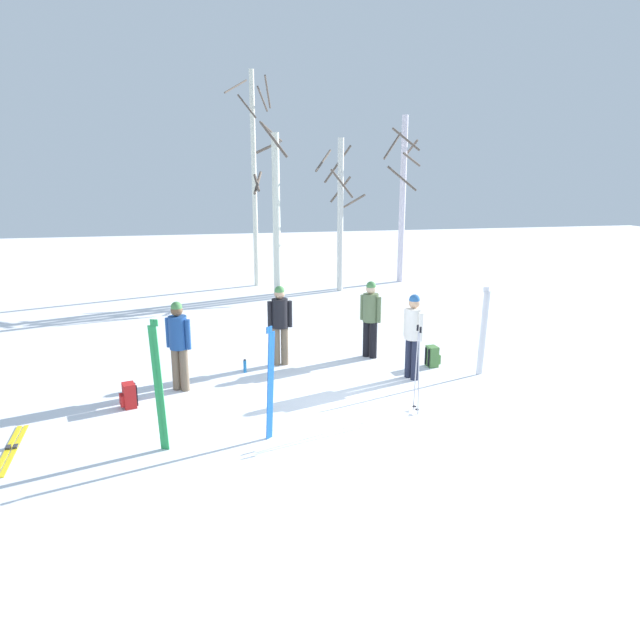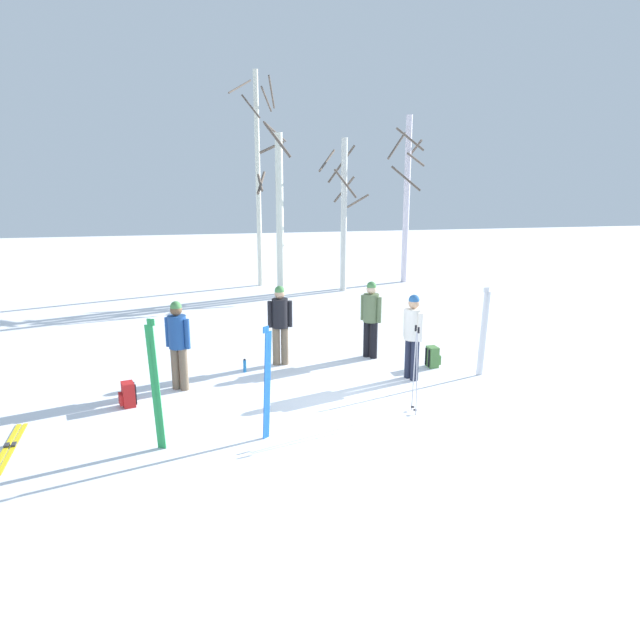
% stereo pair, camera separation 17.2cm
% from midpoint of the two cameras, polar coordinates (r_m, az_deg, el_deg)
% --- Properties ---
extents(ground_plane, '(60.00, 60.00, 0.00)m').
position_cam_midpoint_polar(ground_plane, '(10.43, 2.47, -8.54)').
color(ground_plane, white).
extents(person_0, '(0.46, 0.34, 1.72)m').
position_cam_midpoint_polar(person_0, '(11.27, -13.17, -1.86)').
color(person_0, '#72604C').
rests_on(person_0, ground_plane).
extents(person_1, '(0.52, 0.34, 1.72)m').
position_cam_midpoint_polar(person_1, '(12.43, -3.49, -0.00)').
color(person_1, '#72604C').
rests_on(person_1, ground_plane).
extents(person_2, '(0.34, 0.49, 1.72)m').
position_cam_midpoint_polar(person_2, '(11.69, 9.39, -1.10)').
color(person_2, '#1E2338').
rests_on(person_2, ground_plane).
extents(person_3, '(0.38, 0.41, 1.72)m').
position_cam_midpoint_polar(person_3, '(12.94, 5.33, 0.53)').
color(person_3, black).
rests_on(person_3, ground_plane).
extents(ski_pair_planted_0, '(0.19, 0.17, 1.79)m').
position_cam_midpoint_polar(ski_pair_planted_0, '(9.07, -4.59, -6.11)').
color(ski_pair_planted_0, blue).
rests_on(ski_pair_planted_0, ground_plane).
extents(ski_pair_planted_1, '(0.20, 0.10, 2.00)m').
position_cam_midpoint_polar(ski_pair_planted_1, '(8.95, -15.12, -6.14)').
color(ski_pair_planted_1, green).
rests_on(ski_pair_planted_1, ground_plane).
extents(ski_pair_planted_2, '(0.19, 0.02, 1.82)m').
position_cam_midpoint_polar(ski_pair_planted_2, '(12.24, 15.92, -1.14)').
color(ski_pair_planted_2, white).
rests_on(ski_pair_planted_2, ground_plane).
extents(ski_pair_lying_0, '(0.28, 1.75, 0.05)m').
position_cam_midpoint_polar(ski_pair_lying_0, '(10.13, -27.39, -10.88)').
color(ski_pair_lying_0, yellow).
rests_on(ski_pair_lying_0, ground_plane).
extents(ski_poles_0, '(0.07, 0.24, 1.53)m').
position_cam_midpoint_polar(ski_poles_0, '(10.11, 9.72, -4.53)').
color(ski_poles_0, '#B2B2BC').
rests_on(ski_poles_0, ground_plane).
extents(backpack_0, '(0.30, 0.28, 0.44)m').
position_cam_midpoint_polar(backpack_0, '(12.71, 11.23, -3.54)').
color(backpack_0, '#4C7F3F').
rests_on(backpack_0, ground_plane).
extents(backpack_1, '(0.33, 0.30, 0.44)m').
position_cam_midpoint_polar(backpack_1, '(10.94, -17.68, -6.91)').
color(backpack_1, red).
rests_on(backpack_1, ground_plane).
extents(water_bottle_0, '(0.06, 0.06, 0.28)m').
position_cam_midpoint_polar(water_bottle_0, '(12.25, -6.90, -4.43)').
color(water_bottle_0, '#1E72BF').
rests_on(water_bottle_0, ground_plane).
extents(birch_tree_1, '(1.97, 1.96, 7.31)m').
position_cam_midpoint_polar(birch_tree_1, '(21.11, -5.75, 13.83)').
color(birch_tree_1, silver).
rests_on(birch_tree_1, ground_plane).
extents(birch_tree_2, '(1.13, 1.39, 5.50)m').
position_cam_midpoint_polar(birch_tree_2, '(19.58, -3.78, 10.53)').
color(birch_tree_2, silver).
rests_on(birch_tree_2, ground_plane).
extents(birch_tree_3, '(1.69, 1.34, 5.08)m').
position_cam_midpoint_polar(birch_tree_3, '(20.12, 2.55, 10.46)').
color(birch_tree_3, silver).
rests_on(birch_tree_3, ground_plane).
extents(birch_tree_4, '(1.31, 1.48, 5.94)m').
position_cam_midpoint_polar(birch_tree_4, '(21.96, 8.61, 11.76)').
color(birch_tree_4, silver).
rests_on(birch_tree_4, ground_plane).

